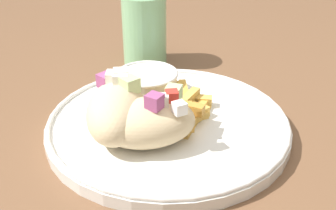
{
  "coord_description": "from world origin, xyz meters",
  "views": [
    {
      "loc": [
        -0.29,
        -0.3,
        1.0
      ],
      "look_at": [
        -0.02,
        -0.01,
        0.78
      ],
      "focal_mm": 42.0,
      "sensor_mm": 36.0,
      "label": 1
    }
  ],
  "objects": [
    {
      "name": "table",
      "position": [
        0.0,
        0.0,
        0.69
      ],
      "size": [
        1.6,
        1.6,
        0.75
      ],
      "color": "brown",
      "rests_on": "ground_plane"
    },
    {
      "name": "pita_sandwich_far",
      "position": [
        -0.08,
        0.01,
        0.79
      ],
      "size": [
        0.12,
        0.13,
        0.07
      ],
      "rotation": [
        0.0,
        0.0,
        0.85
      ],
      "color": "beige",
      "rests_on": "plate"
    },
    {
      "name": "fries_pile",
      "position": [
        -0.0,
        -0.02,
        0.77
      ],
      "size": [
        0.1,
        0.09,
        0.02
      ],
      "color": "gold",
      "rests_on": "plate"
    },
    {
      "name": "water_glass",
      "position": [
        0.1,
        0.17,
        0.8
      ],
      "size": [
        0.07,
        0.07,
        0.11
      ],
      "color": "#8CCC93",
      "rests_on": "table"
    },
    {
      "name": "plate",
      "position": [
        -0.02,
        -0.01,
        0.76
      ],
      "size": [
        0.29,
        0.29,
        0.02
      ],
      "color": "white",
      "rests_on": "table"
    },
    {
      "name": "sauce_ramekin",
      "position": [
        0.01,
        0.06,
        0.78
      ],
      "size": [
        0.08,
        0.08,
        0.03
      ],
      "color": "white",
      "rests_on": "plate"
    },
    {
      "name": "pita_sandwich_near",
      "position": [
        -0.07,
        -0.03,
        0.79
      ],
      "size": [
        0.13,
        0.12,
        0.06
      ],
      "rotation": [
        0.0,
        0.0,
        -0.55
      ],
      "color": "beige",
      "rests_on": "plate"
    }
  ]
}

